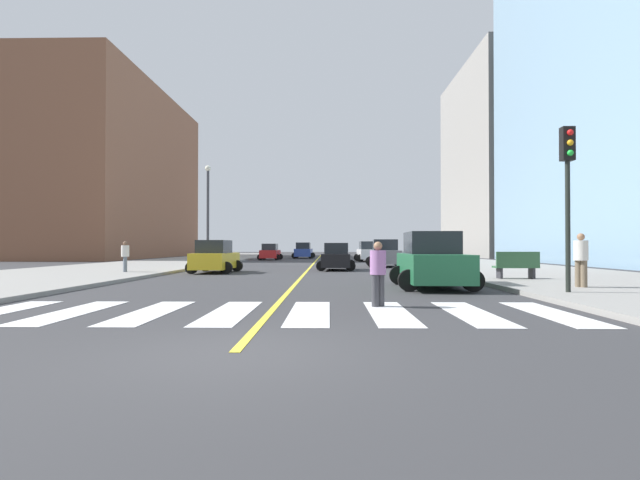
{
  "coord_description": "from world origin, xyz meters",
  "views": [
    {
      "loc": [
        1.34,
        -6.69,
        1.51
      ],
      "look_at": [
        0.74,
        24.27,
        1.89
      ],
      "focal_mm": 26.61,
      "sensor_mm": 36.0,
      "label": 1
    }
  ],
  "objects_px": {
    "car_blue_fifth": "(304,251)",
    "traffic_light_near_corner": "(568,176)",
    "car_gray_fourth": "(385,254)",
    "street_lamp": "(208,206)",
    "car_green_third": "(432,262)",
    "pedestrian_waiting_east": "(581,257)",
    "car_yellow_second": "(215,258)",
    "pedestrian_crossing": "(378,271)",
    "fire_hydrant": "(434,260)",
    "car_red_nearest": "(270,252)",
    "park_bench": "(516,266)",
    "car_white_sixth": "(369,252)",
    "pedestrian_walking_west": "(125,255)",
    "car_black_seventh": "(337,257)"
  },
  "relations": [
    {
      "from": "car_yellow_second",
      "to": "car_black_seventh",
      "type": "height_order",
      "value": "car_yellow_second"
    },
    {
      "from": "car_green_third",
      "to": "car_white_sixth",
      "type": "relative_size",
      "value": 1.04
    },
    {
      "from": "car_yellow_second",
      "to": "park_bench",
      "type": "height_order",
      "value": "car_yellow_second"
    },
    {
      "from": "car_green_third",
      "to": "pedestrian_waiting_east",
      "type": "height_order",
      "value": "car_green_third"
    },
    {
      "from": "car_gray_fourth",
      "to": "car_black_seventh",
      "type": "relative_size",
      "value": 1.16
    },
    {
      "from": "park_bench",
      "to": "fire_hydrant",
      "type": "distance_m",
      "value": 11.63
    },
    {
      "from": "car_red_nearest",
      "to": "car_blue_fifth",
      "type": "bearing_deg",
      "value": 64.39
    },
    {
      "from": "car_yellow_second",
      "to": "traffic_light_near_corner",
      "type": "height_order",
      "value": "traffic_light_near_corner"
    },
    {
      "from": "car_yellow_second",
      "to": "pedestrian_crossing",
      "type": "bearing_deg",
      "value": -60.49
    },
    {
      "from": "pedestrian_waiting_east",
      "to": "street_lamp",
      "type": "height_order",
      "value": "street_lamp"
    },
    {
      "from": "park_bench",
      "to": "pedestrian_crossing",
      "type": "xyz_separation_m",
      "value": [
        -6.57,
        -8.04,
        0.2
      ]
    },
    {
      "from": "car_red_nearest",
      "to": "pedestrian_crossing",
      "type": "distance_m",
      "value": 39.53
    },
    {
      "from": "pedestrian_waiting_east",
      "to": "traffic_light_near_corner",
      "type": "bearing_deg",
      "value": -72.71
    },
    {
      "from": "car_green_third",
      "to": "car_black_seventh",
      "type": "distance_m",
      "value": 12.74
    },
    {
      "from": "car_gray_fourth",
      "to": "traffic_light_near_corner",
      "type": "distance_m",
      "value": 20.59
    },
    {
      "from": "traffic_light_near_corner",
      "to": "pedestrian_crossing",
      "type": "xyz_separation_m",
      "value": [
        -5.84,
        -2.32,
        -2.69
      ]
    },
    {
      "from": "car_black_seventh",
      "to": "park_bench",
      "type": "bearing_deg",
      "value": 129.92
    },
    {
      "from": "car_blue_fifth",
      "to": "fire_hydrant",
      "type": "bearing_deg",
      "value": -66.99
    },
    {
      "from": "car_gray_fourth",
      "to": "car_blue_fifth",
      "type": "distance_m",
      "value": 23.73
    },
    {
      "from": "street_lamp",
      "to": "car_gray_fourth",
      "type": "bearing_deg",
      "value": -4.92
    },
    {
      "from": "car_yellow_second",
      "to": "pedestrian_crossing",
      "type": "distance_m",
      "value": 16.6
    },
    {
      "from": "car_blue_fifth",
      "to": "traffic_light_near_corner",
      "type": "height_order",
      "value": "traffic_light_near_corner"
    },
    {
      "from": "car_red_nearest",
      "to": "car_black_seventh",
      "type": "bearing_deg",
      "value": -70.75
    },
    {
      "from": "car_blue_fifth",
      "to": "park_bench",
      "type": "bearing_deg",
      "value": -72.07
    },
    {
      "from": "car_yellow_second",
      "to": "street_lamp",
      "type": "bearing_deg",
      "value": 109.04
    },
    {
      "from": "car_blue_fifth",
      "to": "car_black_seventh",
      "type": "distance_m",
      "value": 27.67
    },
    {
      "from": "car_red_nearest",
      "to": "car_blue_fifth",
      "type": "xyz_separation_m",
      "value": [
        3.23,
        6.34,
        0.08
      ]
    },
    {
      "from": "car_green_third",
      "to": "car_blue_fifth",
      "type": "distance_m",
      "value": 40.34
    },
    {
      "from": "car_gray_fourth",
      "to": "street_lamp",
      "type": "xyz_separation_m",
      "value": [
        -13.18,
        1.13,
        3.61
      ]
    },
    {
      "from": "car_gray_fourth",
      "to": "car_black_seventh",
      "type": "height_order",
      "value": "car_gray_fourth"
    },
    {
      "from": "park_bench",
      "to": "pedestrian_crossing",
      "type": "height_order",
      "value": "pedestrian_crossing"
    },
    {
      "from": "car_yellow_second",
      "to": "street_lamp",
      "type": "relative_size",
      "value": 0.56
    },
    {
      "from": "pedestrian_crossing",
      "to": "pedestrian_waiting_east",
      "type": "bearing_deg",
      "value": -1.02
    },
    {
      "from": "car_blue_fifth",
      "to": "traffic_light_near_corner",
      "type": "bearing_deg",
      "value": -75.07
    },
    {
      "from": "car_yellow_second",
      "to": "car_gray_fourth",
      "type": "xyz_separation_m",
      "value": [
        10.47,
        7.78,
        0.07
      ]
    },
    {
      "from": "fire_hydrant",
      "to": "pedestrian_crossing",
      "type": "bearing_deg",
      "value": -106.16
    },
    {
      "from": "car_black_seventh",
      "to": "car_white_sixth",
      "type": "bearing_deg",
      "value": -98.69
    },
    {
      "from": "pedestrian_crossing",
      "to": "fire_hydrant",
      "type": "xyz_separation_m",
      "value": [
        5.69,
        19.64,
        -0.31
      ]
    },
    {
      "from": "car_green_third",
      "to": "car_white_sixth",
      "type": "distance_m",
      "value": 29.14
    },
    {
      "from": "pedestrian_waiting_east",
      "to": "car_red_nearest",
      "type": "bearing_deg",
      "value": 166.72
    },
    {
      "from": "car_yellow_second",
      "to": "car_black_seventh",
      "type": "distance_m",
      "value": 7.49
    },
    {
      "from": "traffic_light_near_corner",
      "to": "pedestrian_walking_west",
      "type": "relative_size",
      "value": 3.04
    },
    {
      "from": "fire_hydrant",
      "to": "car_black_seventh",
      "type": "bearing_deg",
      "value": -163.27
    },
    {
      "from": "car_white_sixth",
      "to": "pedestrian_walking_west",
      "type": "xyz_separation_m",
      "value": [
        -14.57,
        -21.68,
        0.13
      ]
    },
    {
      "from": "car_green_third",
      "to": "pedestrian_waiting_east",
      "type": "distance_m",
      "value": 4.8
    },
    {
      "from": "car_yellow_second",
      "to": "car_white_sixth",
      "type": "bearing_deg",
      "value": 64.65
    },
    {
      "from": "traffic_light_near_corner",
      "to": "car_yellow_second",
      "type": "bearing_deg",
      "value": -42.64
    },
    {
      "from": "car_green_third",
      "to": "pedestrian_walking_west",
      "type": "xyz_separation_m",
      "value": [
        -14.44,
        7.46,
        0.09
      ]
    },
    {
      "from": "fire_hydrant",
      "to": "street_lamp",
      "type": "relative_size",
      "value": 0.12
    },
    {
      "from": "pedestrian_waiting_east",
      "to": "street_lamp",
      "type": "distance_m",
      "value": 26.49
    }
  ]
}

